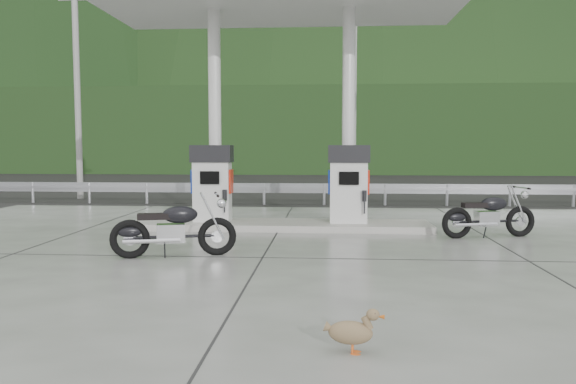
# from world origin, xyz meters

# --- Properties ---
(ground) EXTENTS (160.00, 160.00, 0.00)m
(ground) POSITION_xyz_m (0.00, 0.00, 0.00)
(ground) COLOR black
(ground) RESTS_ON ground
(forecourt_apron) EXTENTS (18.00, 14.00, 0.02)m
(forecourt_apron) POSITION_xyz_m (0.00, 0.00, 0.01)
(forecourt_apron) COLOR slate
(forecourt_apron) RESTS_ON ground
(pump_island) EXTENTS (7.00, 1.40, 0.15)m
(pump_island) POSITION_xyz_m (0.00, 2.50, 0.10)
(pump_island) COLOR #9C9991
(pump_island) RESTS_ON forecourt_apron
(gas_pump_left) EXTENTS (0.95, 0.55, 1.80)m
(gas_pump_left) POSITION_xyz_m (-1.60, 2.50, 1.07)
(gas_pump_left) COLOR silver
(gas_pump_left) RESTS_ON pump_island
(gas_pump_right) EXTENTS (0.95, 0.55, 1.80)m
(gas_pump_right) POSITION_xyz_m (1.60, 2.50, 1.07)
(gas_pump_right) COLOR silver
(gas_pump_right) RESTS_ON pump_island
(canopy_column_left) EXTENTS (0.30, 0.30, 5.00)m
(canopy_column_left) POSITION_xyz_m (-1.60, 2.90, 2.67)
(canopy_column_left) COLOR silver
(canopy_column_left) RESTS_ON pump_island
(canopy_column_right) EXTENTS (0.30, 0.30, 5.00)m
(canopy_column_right) POSITION_xyz_m (1.60, 2.90, 2.67)
(canopy_column_right) COLOR silver
(canopy_column_right) RESTS_ON pump_island
(guardrail) EXTENTS (26.00, 0.16, 1.42)m
(guardrail) POSITION_xyz_m (0.00, 8.00, 0.71)
(guardrail) COLOR #999BA0
(guardrail) RESTS_ON ground
(road) EXTENTS (60.00, 7.00, 0.01)m
(road) POSITION_xyz_m (0.00, 11.50, 0.00)
(road) COLOR black
(road) RESTS_ON ground
(utility_pole_a) EXTENTS (0.22, 0.22, 8.00)m
(utility_pole_a) POSITION_xyz_m (-8.00, 9.50, 4.00)
(utility_pole_a) COLOR gray
(utility_pole_a) RESTS_ON ground
(utility_pole_b) EXTENTS (0.22, 0.22, 8.00)m
(utility_pole_b) POSITION_xyz_m (2.00, 9.50, 4.00)
(utility_pole_b) COLOR gray
(utility_pole_b) RESTS_ON ground
(tree_band) EXTENTS (80.00, 6.00, 6.00)m
(tree_band) POSITION_xyz_m (0.00, 30.00, 3.00)
(tree_band) COLOR black
(tree_band) RESTS_ON ground
(forested_hills) EXTENTS (100.00, 40.00, 140.00)m
(forested_hills) POSITION_xyz_m (0.00, 60.00, 0.00)
(forested_hills) COLOR black
(forested_hills) RESTS_ON ground
(motorcycle_left) EXTENTS (2.13, 1.15, 0.96)m
(motorcycle_left) POSITION_xyz_m (-1.55, -1.01, 0.50)
(motorcycle_left) COLOR black
(motorcycle_left) RESTS_ON forecourt_apron
(motorcycle_right) EXTENTS (2.06, 1.08, 0.93)m
(motorcycle_right) POSITION_xyz_m (4.52, 1.50, 0.49)
(motorcycle_right) COLOR black
(motorcycle_right) RESTS_ON forecourt_apron
(duck) EXTENTS (0.53, 0.21, 0.37)m
(duck) POSITION_xyz_m (1.34, -5.38, 0.20)
(duck) COLOR brown
(duck) RESTS_ON forecourt_apron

